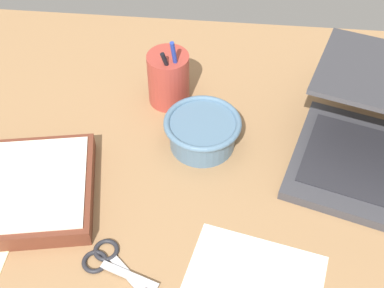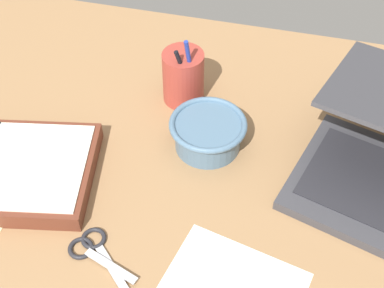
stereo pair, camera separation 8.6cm
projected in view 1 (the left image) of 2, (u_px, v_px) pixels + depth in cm
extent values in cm
cube|color=#936D47|center=(189.00, 201.00, 87.82)|extent=(140.00, 100.00, 2.00)
cube|color=#38383D|center=(384.00, 171.00, 89.65)|extent=(35.54, 30.76, 1.80)
cylinder|color=slate|center=(202.00, 134.00, 93.22)|extent=(11.47, 11.47, 5.29)
torus|color=slate|center=(203.00, 123.00, 91.28)|extent=(13.49, 13.49, 1.08)
cylinder|color=#9E382D|center=(169.00, 79.00, 99.33)|extent=(7.75, 7.75, 10.39)
cylinder|color=black|center=(172.00, 78.00, 96.59)|extent=(3.76, 2.27, 11.99)
cylinder|color=#233899|center=(177.00, 71.00, 96.32)|extent=(2.05, 2.65, 14.07)
cube|color=silver|center=(33.00, 183.00, 84.89)|extent=(19.92, 21.46, 0.30)
cube|color=#B7B7BC|center=(129.00, 276.00, 76.81)|extent=(9.01, 4.10, 0.30)
cube|color=#B7B7BC|center=(130.00, 277.00, 77.03)|extent=(7.48, 7.09, 0.30)
torus|color=#232328|center=(95.00, 262.00, 78.68)|extent=(3.90, 3.90, 0.70)
torus|color=#232328|center=(106.00, 250.00, 80.00)|extent=(3.90, 3.90, 0.70)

